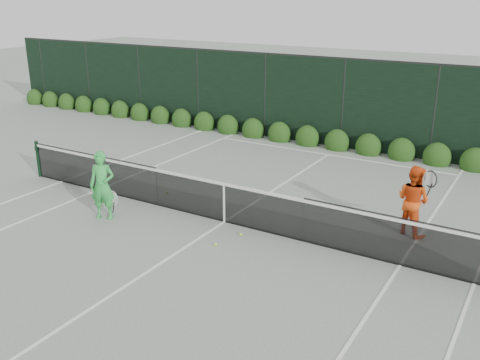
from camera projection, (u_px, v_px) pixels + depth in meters
The scene contains 8 objects.
ground at pixel (224, 222), 12.54m from camera, with size 80.00×80.00×0.00m, color gray.
tennis_net at pixel (223, 201), 12.38m from camera, with size 12.90×0.10×1.07m.
player_woman at pixel (102, 186), 12.50m from camera, with size 0.71×0.60×1.65m.
player_man at pixel (413, 200), 11.68m from camera, with size 0.97×0.86×1.59m.
court_lines at pixel (224, 222), 12.54m from camera, with size 11.03×23.83×0.01m.
windscreen_fence at pixel (145, 198), 9.85m from camera, with size 32.00×21.07×3.06m.
hedge_row at pixel (337, 143), 18.25m from camera, with size 31.66×0.65×0.94m.
tennis_balls at pixel (205, 221), 12.49m from camera, with size 3.10×2.01×0.07m.
Camera 1 is at (6.23, -9.67, 5.10)m, focal length 40.00 mm.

